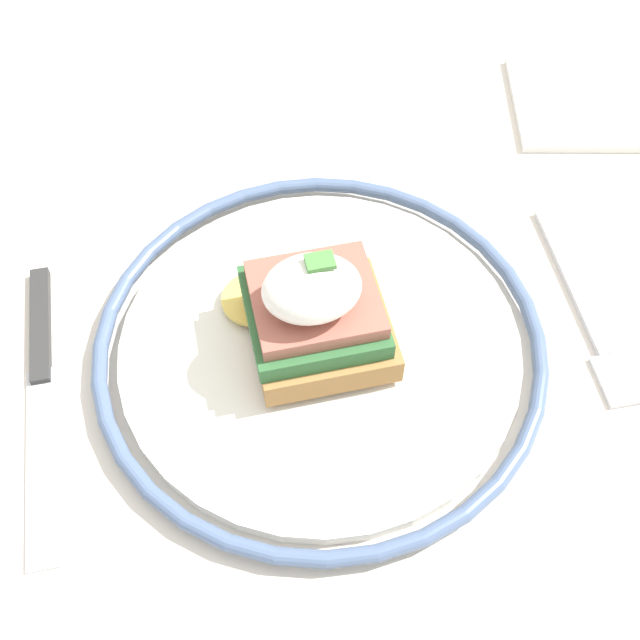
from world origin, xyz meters
name	(u,v)px	position (x,y,z in m)	size (l,w,h in m)	color
ground_plane	(324,615)	(0.00, 0.00, 0.00)	(6.00, 6.00, 0.00)	#B2ADA3
dining_table	(326,412)	(0.00, 0.00, 0.60)	(0.81, 0.77, 0.73)	beige
plate	(320,345)	(0.01, 0.03, 0.74)	(0.28, 0.28, 0.02)	silver
sandwich	(315,312)	(0.01, 0.02, 0.77)	(0.10, 0.10, 0.08)	#9E703D
fork	(585,311)	(-0.17, 0.03, 0.73)	(0.02, 0.16, 0.00)	silver
knife	(41,380)	(0.18, 0.01, 0.73)	(0.02, 0.21, 0.01)	#2D2D2D
napkin	(604,103)	(-0.26, -0.15, 0.73)	(0.14, 0.11, 0.01)	white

